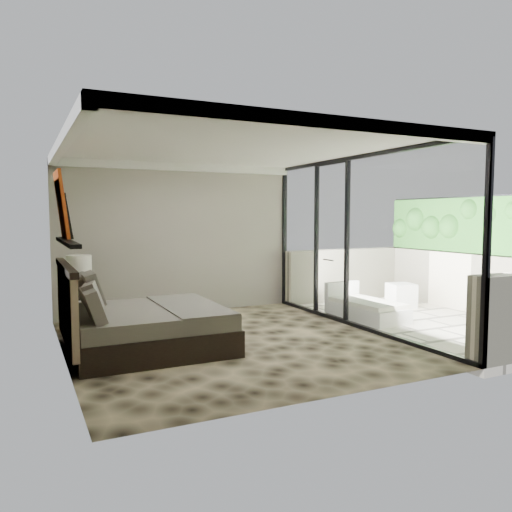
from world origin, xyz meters
name	(u,v)px	position (x,y,z in m)	size (l,w,h in m)	color
floor	(230,342)	(0.00, 0.00, 0.00)	(5.00, 5.00, 0.00)	black
ceiling	(230,147)	(0.00, 0.00, 2.79)	(4.50, 5.00, 0.02)	silver
back_wall	(179,239)	(0.00, 2.49, 1.40)	(4.50, 0.02, 2.80)	gray
left_wall	(63,250)	(-2.24, 0.00, 1.40)	(0.02, 5.00, 2.80)	gray
glass_wall	(358,242)	(2.25, 0.00, 1.40)	(0.08, 5.00, 2.80)	white
terrace_slab	(425,322)	(3.75, 0.00, -0.06)	(3.00, 5.00, 0.12)	beige
parapet_far	(480,284)	(5.10, 0.00, 0.55)	(0.30, 5.00, 1.10)	beige
foliage_hedge	(482,225)	(5.10, 0.00, 1.65)	(0.36, 4.60, 1.10)	#2E6F22
picture_ledge	(67,242)	(-2.18, 0.10, 1.50)	(0.12, 2.20, 0.05)	black
bed	(140,325)	(-1.27, 0.13, 0.34)	(2.10, 2.03, 1.16)	black
nightstand	(78,317)	(-1.92, 1.61, 0.24)	(0.48, 0.48, 0.48)	black
table_lamp	(79,271)	(-1.89, 1.59, 0.96)	(0.38, 0.38, 0.70)	black
abstract_canvas	(61,205)	(-2.19, 0.60, 1.97)	(0.04, 0.90, 0.90)	#A92E0E
framed_print	(67,216)	(-2.14, 0.49, 1.82)	(0.03, 0.50, 0.60)	black
ottoman	(401,295)	(4.16, 1.09, 0.24)	(0.47, 0.47, 0.47)	silver
lounger	(365,308)	(2.81, 0.51, 0.18)	(0.82, 1.53, 0.59)	silver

